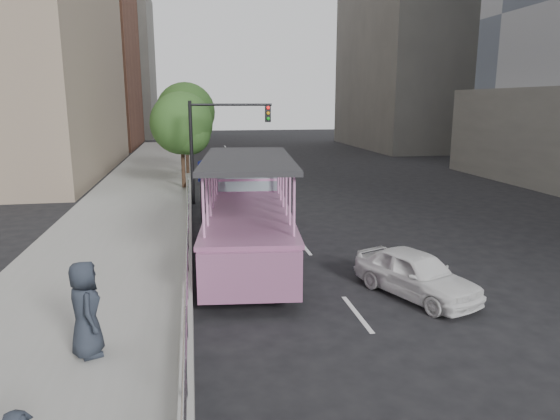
% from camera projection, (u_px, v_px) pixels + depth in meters
% --- Properties ---
extents(ground, '(160.00, 160.00, 0.00)m').
position_uv_depth(ground, '(300.00, 287.00, 14.12)').
color(ground, black).
extents(sidewalk, '(5.50, 80.00, 0.30)m').
position_uv_depth(sidewalk, '(130.00, 214.00, 22.73)').
color(sidewalk, '#969591').
rests_on(sidewalk, ground).
extents(kerb_wall, '(0.24, 30.00, 0.36)m').
position_uv_depth(kerb_wall, '(188.00, 256.00, 15.41)').
color(kerb_wall, '#9D9D98').
rests_on(kerb_wall, sidewalk).
extents(guardrail, '(0.07, 22.00, 0.71)m').
position_uv_depth(guardrail, '(187.00, 235.00, 15.27)').
color(guardrail, silver).
rests_on(guardrail, kerb_wall).
extents(duck_boat, '(3.62, 10.71, 3.49)m').
position_uv_depth(duck_boat, '(248.00, 217.00, 17.09)').
color(duck_boat, black).
rests_on(duck_boat, ground).
extents(car, '(2.80, 3.99, 1.26)m').
position_uv_depth(car, '(416.00, 273.00, 13.39)').
color(car, white).
rests_on(car, ground).
extents(pedestrian_far, '(0.87, 1.08, 1.91)m').
position_uv_depth(pedestrian_far, '(85.00, 309.00, 9.56)').
color(pedestrian_far, '#232934').
rests_on(pedestrian_far, sidewalk).
extents(parking_sign, '(0.18, 0.58, 2.66)m').
position_uv_depth(parking_sign, '(201.00, 183.00, 21.58)').
color(parking_sign, black).
rests_on(parking_sign, ground).
extents(traffic_signal, '(4.20, 0.32, 5.20)m').
position_uv_depth(traffic_signal, '(215.00, 135.00, 25.11)').
color(traffic_signal, black).
rests_on(traffic_signal, ground).
extents(street_tree_near, '(3.52, 3.52, 5.72)m').
position_uv_depth(street_tree_near, '(183.00, 126.00, 28.07)').
color(street_tree_near, '#3A281A').
rests_on(street_tree_near, ground).
extents(street_tree_far, '(3.97, 3.97, 6.45)m').
position_uv_depth(street_tree_far, '(187.00, 114.00, 33.77)').
color(street_tree_far, '#3A281A').
rests_on(street_tree_far, ground).
extents(midrise_brick, '(18.00, 16.00, 26.00)m').
position_uv_depth(midrise_brick, '(47.00, 28.00, 54.47)').
color(midrise_brick, brown).
rests_on(midrise_brick, ground).
extents(midrise_stone_a, '(20.00, 20.00, 32.00)m').
position_uv_depth(midrise_stone_a, '(449.00, 2.00, 55.55)').
color(midrise_stone_a, slate).
rests_on(midrise_stone_a, ground).
extents(midrise_stone_b, '(16.00, 14.00, 20.00)m').
position_uv_depth(midrise_stone_b, '(95.00, 67.00, 70.84)').
color(midrise_stone_b, slate).
rests_on(midrise_stone_b, ground).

